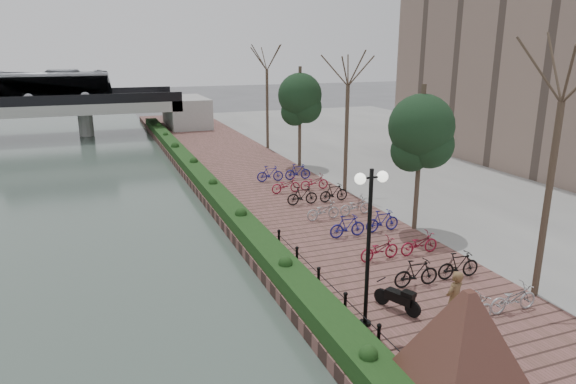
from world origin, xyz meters
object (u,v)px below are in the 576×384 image
granite_monument (464,346)px  motorcycle (397,297)px  lamppost (370,215)px  pedestrian (454,300)px

granite_monument → motorcycle: granite_monument is taller
granite_monument → motorcycle: bearing=77.3°
lamppost → motorcycle: size_ratio=3.35×
motorcycle → pedestrian: size_ratio=0.79×
lamppost → granite_monument: bearing=-83.7°
motorcycle → granite_monument: bearing=-126.2°
lamppost → pedestrian: 3.59m
pedestrian → lamppost: bearing=-42.0°
granite_monument → lamppost: size_ratio=1.12×
motorcycle → pedestrian: pedestrian is taller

